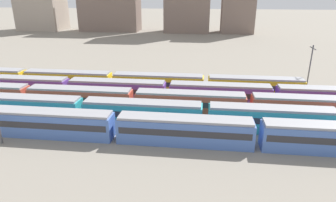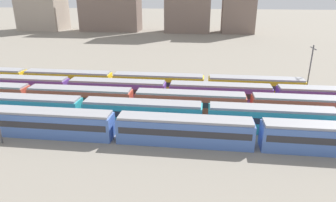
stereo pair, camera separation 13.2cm
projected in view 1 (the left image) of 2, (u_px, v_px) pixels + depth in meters
name	position (u px, v px, depth m)	size (l,w,h in m)	color
ground_plane	(11.00, 105.00, 53.59)	(600.00, 600.00, 0.00)	gray
train_track_0	(185.00, 130.00, 39.61)	(93.60, 3.06, 3.75)	#4C70BC
train_track_1	(83.00, 110.00, 46.29)	(74.70, 3.06, 3.75)	teal
train_track_2	(190.00, 103.00, 49.26)	(93.60, 3.06, 3.75)	#BC4C38
train_track_3	(274.00, 96.00, 52.45)	(112.50, 3.06, 3.75)	#6B429E
train_track_4	(113.00, 81.00, 60.80)	(74.70, 3.06, 3.75)	yellow
catenary_pole_1	(310.00, 67.00, 58.07)	(0.24, 3.20, 9.60)	#4C4C51
distant_building_1	(109.00, 0.00, 146.86)	(29.22, 12.72, 29.91)	#7A665B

